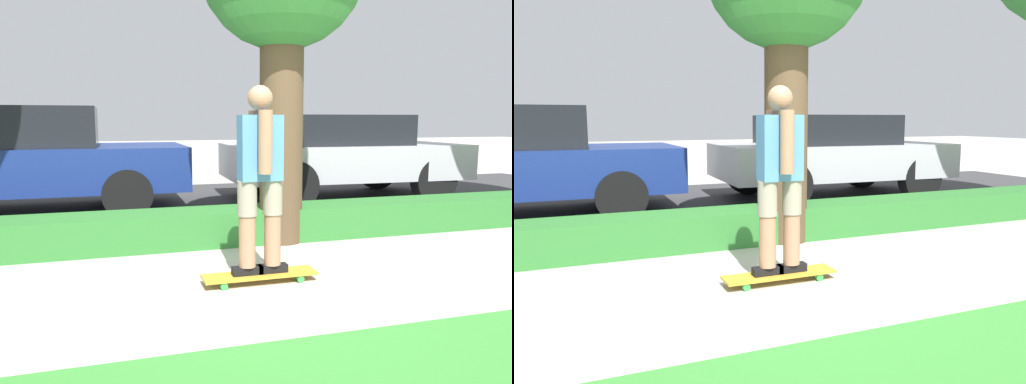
{
  "view_description": "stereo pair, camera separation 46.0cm",
  "coord_description": "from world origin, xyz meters",
  "views": [
    {
      "loc": [
        -1.38,
        -3.77,
        1.37
      ],
      "look_at": [
        -0.07,
        0.6,
        0.71
      ],
      "focal_mm": 35.0,
      "sensor_mm": 36.0,
      "label": 1
    },
    {
      "loc": [
        -1.81,
        -3.62,
        1.37
      ],
      "look_at": [
        -0.07,
        0.6,
        0.71
      ],
      "focal_mm": 35.0,
      "sensor_mm": 36.0,
      "label": 2
    }
  ],
  "objects": [
    {
      "name": "street_asphalt",
      "position": [
        0.0,
        4.2,
        0.0
      ],
      "size": [
        16.83,
        5.0,
        0.01
      ],
      "color": "#38383A",
      "rests_on": "ground_plane"
    },
    {
      "name": "skateboard",
      "position": [
        -0.18,
        0.13,
        0.07
      ],
      "size": [
        0.98,
        0.24,
        0.08
      ],
      "color": "gold",
      "rests_on": "ground_plane"
    },
    {
      "name": "parked_car_front",
      "position": [
        -2.64,
        4.2,
        0.82
      ],
      "size": [
        4.77,
        2.01,
        1.56
      ],
      "rotation": [
        0.0,
        0.0,
        -0.01
      ],
      "color": "navy",
      "rests_on": "ground_plane"
    },
    {
      "name": "hedge_row",
      "position": [
        0.0,
        1.6,
        0.19
      ],
      "size": [
        16.83,
        0.6,
        0.38
      ],
      "color": "#2D702D",
      "rests_on": "ground_plane"
    },
    {
      "name": "parked_car_middle",
      "position": [
        2.53,
        4.16,
        0.78
      ],
      "size": [
        4.08,
        2.14,
        1.45
      ],
      "rotation": [
        0.0,
        0.0,
        -0.04
      ],
      "color": "#B7B7BC",
      "rests_on": "ground_plane"
    },
    {
      "name": "ground_plane",
      "position": [
        0.0,
        0.0,
        0.0
      ],
      "size": [
        60.0,
        60.0,
        0.0
      ],
      "primitive_type": "plane",
      "color": "#ADA89E"
    },
    {
      "name": "skater_person",
      "position": [
        -0.18,
        0.13,
        0.91
      ],
      "size": [
        0.48,
        0.4,
        1.56
      ],
      "color": "black",
      "rests_on": "skateboard"
    }
  ]
}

